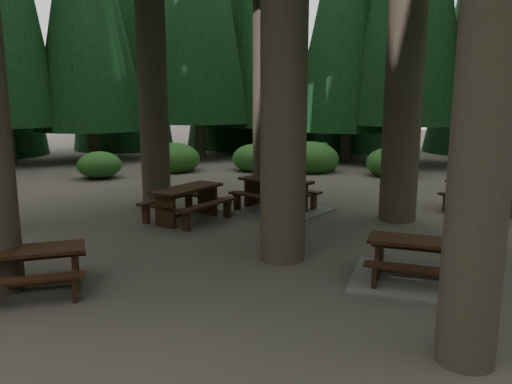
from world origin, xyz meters
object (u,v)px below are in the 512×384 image
at_px(picnic_table_a, 420,269).
at_px(picnic_table_e, 29,264).
at_px(picnic_table_c, 275,200).
at_px(picnic_table_b, 187,198).
at_px(picnic_table_d, 484,192).

bearing_deg(picnic_table_a, picnic_table_e, -156.78).
height_order(picnic_table_a, picnic_table_c, picnic_table_c).
height_order(picnic_table_b, picnic_table_e, picnic_table_b).
bearing_deg(picnic_table_d, picnic_table_b, -127.62).
xyz_separation_m(picnic_table_b, picnic_table_e, (0.12, -4.98, -0.08)).
xyz_separation_m(picnic_table_a, picnic_table_c, (-4.03, 4.01, 0.06)).
bearing_deg(picnic_table_c, picnic_table_d, 36.67).
relative_size(picnic_table_c, picnic_table_d, 1.31).
xyz_separation_m(picnic_table_d, picnic_table_e, (-6.62, -8.80, -0.06)).
height_order(picnic_table_b, picnic_table_d, picnic_table_b).
bearing_deg(picnic_table_c, picnic_table_b, -116.23).
bearing_deg(picnic_table_b, picnic_table_d, -49.34).
bearing_deg(picnic_table_c, picnic_table_e, -87.05).
distance_m(picnic_table_c, picnic_table_d, 5.50).
xyz_separation_m(picnic_table_c, picnic_table_e, (-1.50, -6.81, 0.17)).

